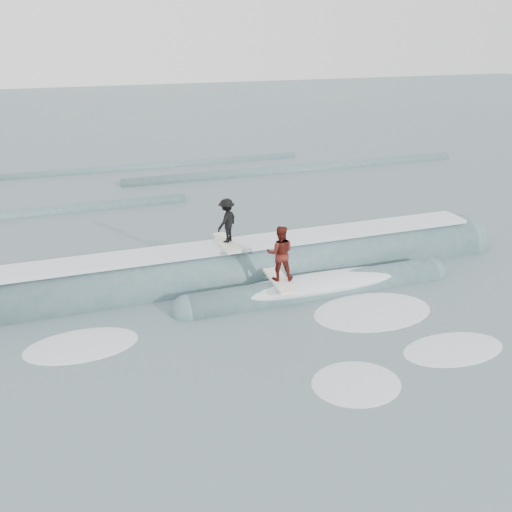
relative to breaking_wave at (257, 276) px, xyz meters
name	(u,v)px	position (x,y,z in m)	size (l,w,h in m)	color
ground	(287,321)	(-0.27, -3.42, -0.04)	(160.00, 160.00, 0.00)	#40515E
breaking_wave	(257,276)	(0.00, 0.00, 0.00)	(21.02, 3.98, 2.40)	#3A5C61
surfer_black	(227,223)	(-0.98, 0.33, 2.02)	(1.13, 2.02, 1.65)	silver
surfer_red	(280,256)	(0.12, -1.87, 1.48)	(1.07, 2.03, 1.93)	white
whitewater	(325,340)	(0.29, -4.88, -0.04)	(12.29, 6.00, 0.10)	white
far_swells	(163,184)	(-0.51, 14.23, -0.04)	(41.28, 8.65, 0.80)	#3A5C61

